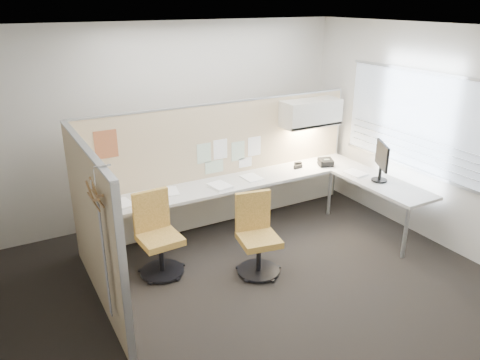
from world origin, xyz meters
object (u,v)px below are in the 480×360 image
chair_left (158,237)px  monitor (382,160)px  chair_right (257,237)px  desk (263,189)px  phone (325,162)px

chair_left → monitor: bearing=-11.7°
chair_left → monitor: (3.05, -0.44, 0.58)m
chair_left → monitor: 3.14m
chair_left → chair_right: chair_left is taller
desk → chair_right: chair_right is taller
chair_right → monitor: 2.11m
chair_right → phone: 2.06m
monitor → phone: size_ratio=2.06×
desk → phone: bearing=2.4°
desk → monitor: bearing=-30.8°
chair_left → chair_right: (1.03, -0.56, -0.01)m
chair_left → chair_right: size_ratio=1.03×
monitor → phone: (-0.24, 0.86, -0.26)m
monitor → phone: monitor is taller
desk → chair_left: (-1.68, -0.37, -0.14)m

